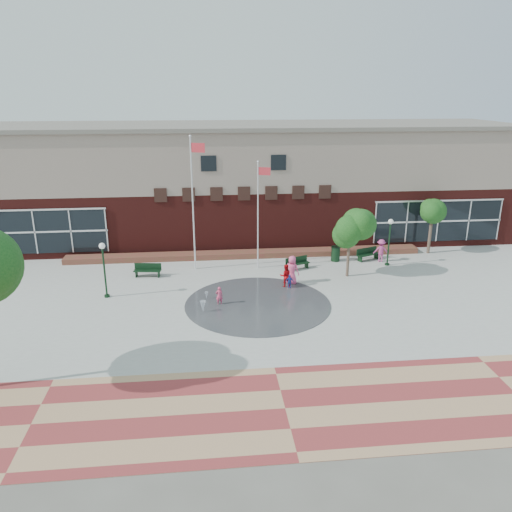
{
  "coord_description": "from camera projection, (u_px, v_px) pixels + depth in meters",
  "views": [
    {
      "loc": [
        -2.82,
        -23.25,
        11.74
      ],
      "look_at": [
        0.0,
        4.0,
        2.6
      ],
      "focal_mm": 35.0,
      "sensor_mm": 36.0,
      "label": 1
    }
  ],
  "objects": [
    {
      "name": "paver_band",
      "position": [
        285.0,
        409.0,
        19.33
      ],
      "size": [
        46.0,
        6.0,
        0.01
      ],
      "primitive_type": "cube",
      "color": "maroon",
      "rests_on": "ground"
    },
    {
      "name": "water_jet_a",
      "position": [
        203.0,
        313.0,
        27.68
      ],
      "size": [
        0.34,
        0.34,
        0.65
      ],
      "primitive_type": "cone",
      "rotation": [
        3.14,
        0.0,
        0.0
      ],
      "color": "white",
      "rests_on": "ground"
    },
    {
      "name": "adult_pink",
      "position": [
        292.0,
        270.0,
        31.49
      ],
      "size": [
        1.08,
        0.97,
        1.86
      ],
      "primitive_type": "imported",
      "rotation": [
        0.0,
        0.0,
        2.62
      ],
      "color": "#EE5185",
      "rests_on": "ground"
    },
    {
      "name": "bench_right",
      "position": [
        368.0,
        256.0,
        36.09
      ],
      "size": [
        1.85,
        1.11,
        0.9
      ],
      "rotation": [
        0.0,
        0.0,
        0.37
      ],
      "color": "black",
      "rests_on": "ground"
    },
    {
      "name": "child_blue",
      "position": [
        290.0,
        282.0,
        30.87
      ],
      "size": [
        0.57,
        0.33,
        0.92
      ],
      "primitive_type": "imported",
      "rotation": [
        0.0,
        0.0,
        2.93
      ],
      "color": "#2640A6",
      "rests_on": "ground"
    },
    {
      "name": "tree_mid",
      "position": [
        350.0,
        228.0,
        32.02
      ],
      "size": [
        2.71,
        2.71,
        4.57
      ],
      "color": "#4A382D",
      "rests_on": "ground"
    },
    {
      "name": "adult_red",
      "position": [
        285.0,
        276.0,
        31.06
      ],
      "size": [
        0.73,
        0.57,
        1.48
      ],
      "primitive_type": "imported",
      "rotation": [
        0.0,
        0.0,
        3.15
      ],
      "color": "red",
      "rests_on": "ground"
    },
    {
      "name": "tree_small_right",
      "position": [
        432.0,
        213.0,
        36.76
      ],
      "size": [
        2.48,
        2.48,
        4.24
      ],
      "color": "#4A382D",
      "rests_on": "ground"
    },
    {
      "name": "lamp_right",
      "position": [
        389.0,
        237.0,
        34.47
      ],
      "size": [
        0.36,
        0.36,
        3.36
      ],
      "color": "black",
      "rests_on": "ground"
    },
    {
      "name": "flagpole_left",
      "position": [
        193.0,
        197.0,
        32.81
      ],
      "size": [
        0.99,
        0.47,
        9.05
      ],
      "rotation": [
        0.0,
        0.0,
        -0.39
      ],
      "color": "white",
      "rests_on": "ground"
    },
    {
      "name": "lamp_left",
      "position": [
        104.0,
        264.0,
        29.07
      ],
      "size": [
        0.36,
        0.36,
        3.39
      ],
      "color": "black",
      "rests_on": "ground"
    },
    {
      "name": "flagpole_right",
      "position": [
        259.0,
        210.0,
        33.31
      ],
      "size": [
        0.87,
        0.36,
        7.4
      ],
      "rotation": [
        0.0,
        0.0,
        -0.34
      ],
      "color": "white",
      "rests_on": "ground"
    },
    {
      "name": "bench_left",
      "position": [
        148.0,
        273.0,
        32.88
      ],
      "size": [
        1.82,
        0.71,
        0.89
      ],
      "rotation": [
        0.0,
        0.0,
        -0.12
      ],
      "color": "black",
      "rests_on": "ground"
    },
    {
      "name": "person_bench",
      "position": [
        381.0,
        251.0,
        35.65
      ],
      "size": [
        1.18,
        0.84,
        1.65
      ],
      "primitive_type": "imported",
      "rotation": [
        0.0,
        0.0,
        2.91
      ],
      "color": "#BF3E83",
      "rests_on": "ground"
    },
    {
      "name": "splash_pad",
      "position": [
        258.0,
        304.0,
        28.76
      ],
      "size": [
        8.4,
        8.4,
        0.01
      ],
      "primitive_type": "cylinder",
      "color": "#383A3D",
      "rests_on": "ground"
    },
    {
      "name": "trash_can",
      "position": [
        336.0,
        254.0,
        35.84
      ],
      "size": [
        0.67,
        0.67,
        1.09
      ],
      "color": "black",
      "rests_on": "ground"
    },
    {
      "name": "ground",
      "position": [
        264.0,
        328.0,
        25.93
      ],
      "size": [
        120.0,
        120.0,
        0.0
      ],
      "primitive_type": "plane",
      "color": "#666056",
      "rests_on": "ground"
    },
    {
      "name": "flower_bed",
      "position": [
        245.0,
        257.0,
        36.88
      ],
      "size": [
        26.0,
        1.2,
        0.4
      ],
      "primitive_type": "cube",
      "color": "maroon",
      "rests_on": "ground"
    },
    {
      "name": "water_jet_b",
      "position": [
        207.0,
        299.0,
        29.42
      ],
      "size": [
        0.19,
        0.19,
        0.43
      ],
      "primitive_type": "cone",
      "rotation": [
        3.14,
        0.0,
        0.0
      ],
      "color": "white",
      "rests_on": "ground"
    },
    {
      "name": "child_splash",
      "position": [
        219.0,
        296.0,
        28.54
      ],
      "size": [
        0.41,
        0.28,
        1.1
      ],
      "primitive_type": "imported",
      "rotation": [
        0.0,
        0.0,
        3.19
      ],
      "color": "#E2456F",
      "rests_on": "ground"
    },
    {
      "name": "bench_mid",
      "position": [
        298.0,
        266.0,
        34.24
      ],
      "size": [
        1.77,
        1.06,
        0.86
      ],
      "rotation": [
        0.0,
        0.0,
        0.37
      ],
      "color": "black",
      "rests_on": "ground"
    },
    {
      "name": "library_building",
      "position": [
        239.0,
        181.0,
        40.96
      ],
      "size": [
        44.4,
        10.4,
        9.2
      ],
      "color": "#531815",
      "rests_on": "ground"
    },
    {
      "name": "plaza_concrete",
      "position": [
        256.0,
        297.0,
        29.71
      ],
      "size": [
        46.0,
        18.0,
        0.01
      ],
      "primitive_type": "cube",
      "color": "#A8A8A0",
      "rests_on": "ground"
    }
  ]
}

